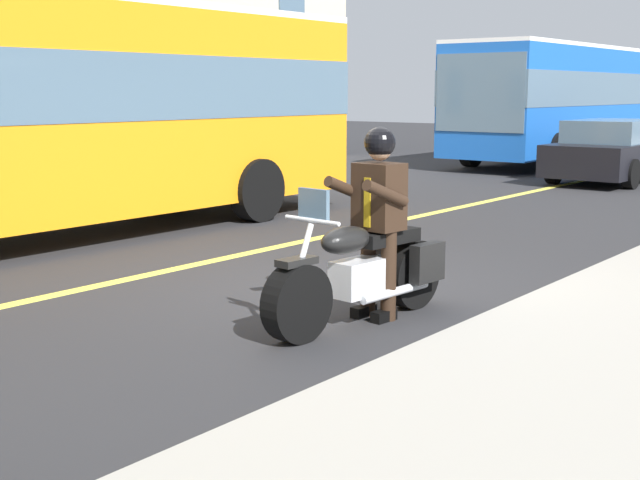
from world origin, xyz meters
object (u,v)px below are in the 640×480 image
motorcycle_main (364,273)px  car_silver (615,151)px  rider_main (378,206)px  bus_near (29,104)px  bus_far (568,97)px

motorcycle_main → car_silver: bearing=-169.5°
rider_main → bus_near: (-0.40, -5.99, 0.84)m
motorcycle_main → rider_main: (-0.19, 0.01, 0.58)m
bus_near → car_silver: bearing=164.7°
bus_near → bus_far: (-17.67, 0.34, 0.00)m
car_silver → bus_far: bearing=-147.0°
car_silver → bus_near: bearing=-15.3°
rider_main → bus_near: size_ratio=0.16×
motorcycle_main → bus_far: 19.16m
rider_main → bus_far: 18.95m
rider_main → bus_near: bearing=-93.8°
bus_near → car_silver: bus_near is taller
bus_near → car_silver: 13.33m
rider_main → car_silver: 13.44m
bus_near → car_silver: (-12.81, 3.50, -1.18)m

